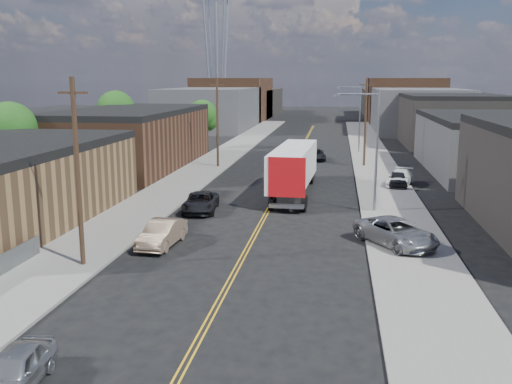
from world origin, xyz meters
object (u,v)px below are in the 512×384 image
(car_right_lot_b, at_px, (400,178))
(car_right_lot_c, at_px, (398,179))
(car_left_c, at_px, (201,202))
(car_right_lot_a, at_px, (396,232))
(semi_truck, at_px, (295,166))
(car_left_b, at_px, (162,233))
(car_ahead_truck, at_px, (315,155))
(car_left_a, at_px, (14,370))

(car_right_lot_b, xyz_separation_m, car_right_lot_c, (-0.25, -0.54, -0.01))
(car_left_c, relative_size, car_right_lot_a, 0.91)
(semi_truck, relative_size, car_left_c, 3.16)
(car_left_b, distance_m, car_right_lot_a, 13.97)
(car_right_lot_a, bearing_deg, semi_truck, 80.83)
(car_left_b, xyz_separation_m, car_right_lot_b, (16.16, 21.69, 0.08))
(car_left_b, relative_size, car_ahead_truck, 0.96)
(car_left_a, xyz_separation_m, car_right_lot_a, (13.72, 18.00, 0.26))
(car_left_b, distance_m, car_left_c, 9.17)
(car_right_lot_b, bearing_deg, car_ahead_truck, 132.55)
(semi_truck, xyz_separation_m, car_right_lot_c, (9.25, 3.80, -1.58))
(car_left_b, relative_size, car_right_lot_c, 1.16)
(car_right_lot_a, relative_size, car_ahead_truck, 1.16)
(car_left_b, bearing_deg, car_right_lot_b, 57.55)
(car_left_b, relative_size, car_right_lot_b, 0.97)
(semi_truck, distance_m, car_right_lot_c, 10.12)
(semi_truck, relative_size, car_ahead_truck, 3.33)
(semi_truck, relative_size, car_right_lot_c, 4.02)
(car_left_c, bearing_deg, car_ahead_truck, 69.61)
(car_right_lot_a, bearing_deg, car_ahead_truck, 65.77)
(semi_truck, distance_m, car_left_a, 34.32)
(car_right_lot_b, distance_m, car_ahead_truck, 18.54)
(car_left_b, xyz_separation_m, car_right_lot_c, (15.91, 21.15, 0.06))
(car_right_lot_c, bearing_deg, car_left_c, -137.16)
(car_ahead_truck, bearing_deg, car_left_b, -107.63)
(car_left_c, height_order, car_ahead_truck, car_left_c)
(semi_truck, height_order, car_left_c, semi_truck)
(car_left_a, bearing_deg, car_left_c, 84.59)
(semi_truck, height_order, car_left_a, semi_truck)
(car_left_a, distance_m, car_ahead_truck, 54.98)
(car_right_lot_a, bearing_deg, car_left_c, 117.50)
(car_left_c, xyz_separation_m, car_right_lot_b, (16.00, 12.52, 0.14))
(car_ahead_truck, bearing_deg, semi_truck, -99.03)
(semi_truck, height_order, car_ahead_truck, semi_truck)
(car_left_c, distance_m, car_right_lot_b, 20.32)
(car_left_b, distance_m, car_ahead_truck, 38.92)
(car_left_c, height_order, car_right_lot_c, car_right_lot_c)
(car_right_lot_a, height_order, car_right_lot_c, car_right_lot_a)
(car_right_lot_c, relative_size, car_ahead_truck, 0.83)
(car_right_lot_c, bearing_deg, semi_truck, -152.08)
(car_left_c, relative_size, car_right_lot_c, 1.27)
(car_left_a, relative_size, car_right_lot_b, 0.83)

